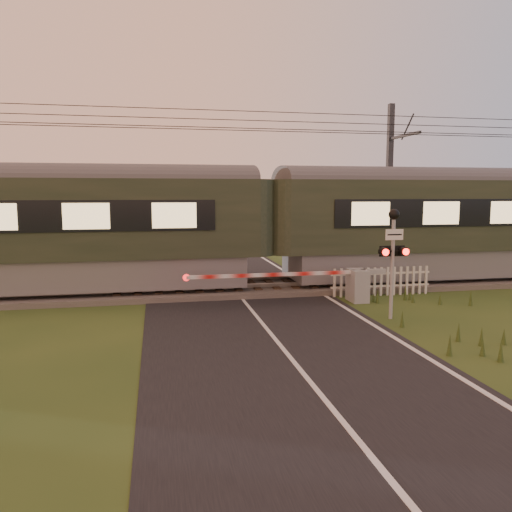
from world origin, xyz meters
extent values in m
plane|color=#274018|center=(0.00, 0.00, 0.00)|extent=(160.00, 160.00, 0.00)
cube|color=black|center=(0.00, 0.00, 0.01)|extent=(6.00, 140.00, 0.02)
cube|color=#47423D|center=(0.00, 6.50, 0.06)|extent=(140.00, 3.40, 0.24)
cube|color=slate|center=(0.00, 5.78, 0.26)|extent=(140.00, 0.08, 0.14)
cube|color=slate|center=(0.00, 7.22, 0.26)|extent=(140.00, 0.08, 0.14)
cube|color=#2D2116|center=(0.00, 6.50, 0.19)|extent=(0.24, 2.20, 0.06)
cylinder|color=black|center=(0.00, 6.20, 5.50)|extent=(120.00, 0.02, 0.02)
cylinder|color=black|center=(0.00, 6.80, 5.50)|extent=(120.00, 0.02, 0.02)
cylinder|color=black|center=(0.00, 6.50, 6.10)|extent=(120.00, 0.02, 0.02)
cylinder|color=black|center=(0.00, 6.50, 5.80)|extent=(120.00, 0.02, 0.02)
cube|color=gray|center=(3.49, 3.94, 0.50)|extent=(0.50, 0.78, 1.00)
cylinder|color=gray|center=(3.35, 3.94, 0.50)|extent=(0.11, 0.11, 1.00)
cube|color=gray|center=(3.99, 3.94, 0.93)|extent=(0.82, 0.15, 0.15)
cube|color=red|center=(0.77, 3.94, 0.93)|extent=(5.17, 0.10, 0.10)
cylinder|color=red|center=(-1.81, 3.94, 0.93)|extent=(0.20, 0.04, 0.20)
cylinder|color=gray|center=(3.51, 1.72, 1.34)|extent=(0.10, 0.10, 2.69)
cube|color=white|center=(3.51, 1.66, 2.28)|extent=(0.49, 0.03, 0.29)
sphere|color=black|center=(3.51, 1.72, 2.81)|extent=(0.29, 0.29, 0.29)
cube|color=black|center=(3.51, 1.72, 1.84)|extent=(0.67, 0.05, 0.05)
cylinder|color=#FF140C|center=(3.23, 1.54, 1.84)|extent=(0.18, 0.02, 0.18)
cylinder|color=#FF140C|center=(3.80, 1.54, 1.84)|extent=(0.18, 0.02, 0.18)
cube|color=black|center=(3.51, 1.77, 1.84)|extent=(0.72, 0.02, 0.29)
cube|color=silver|center=(4.59, 4.63, 0.32)|extent=(3.47, 0.04, 0.06)
cube|color=silver|center=(4.59, 4.63, 0.74)|extent=(3.47, 0.04, 0.06)
cube|color=#2D2D30|center=(6.81, 8.80, 3.47)|extent=(0.22, 0.22, 6.94)
cube|color=#2D2D30|center=(6.81, 7.65, 5.56)|extent=(0.10, 2.40, 0.10)
camera|label=1|loc=(-2.63, -10.45, 3.38)|focal=35.00mm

